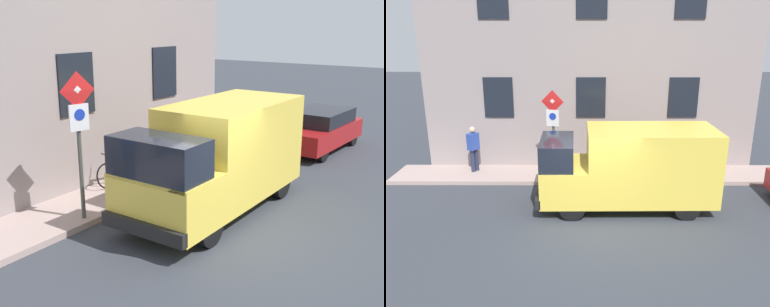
# 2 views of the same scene
# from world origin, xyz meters

# --- Properties ---
(ground_plane) EXTENTS (80.00, 80.00, 0.00)m
(ground_plane) POSITION_xyz_m (0.00, 0.00, 0.00)
(ground_plane) COLOR #343940
(sidewalk_slab) EXTENTS (1.76, 14.59, 0.14)m
(sidewalk_slab) POSITION_xyz_m (3.78, 0.00, 0.07)
(sidewalk_slab) COLOR #AD948C
(sidewalk_slab) RESTS_ON ground_plane
(building_facade) EXTENTS (0.75, 12.59, 8.85)m
(building_facade) POSITION_xyz_m (5.01, 0.00, 4.43)
(building_facade) COLOR gray
(building_facade) RESTS_ON ground_plane
(sign_post_stacked) EXTENTS (0.20, 0.55, 3.08)m
(sign_post_stacked) POSITION_xyz_m (3.11, 1.33, 2.22)
(sign_post_stacked) COLOR #474C47
(sign_post_stacked) RESTS_ON sidewalk_slab
(delivery_van) EXTENTS (2.06, 5.35, 2.50)m
(delivery_van) POSITION_xyz_m (1.20, -1.11, 1.33)
(delivery_van) COLOR yellow
(delivery_van) RESTS_ON ground_plane
(bicycle_purple) EXTENTS (0.46, 1.72, 0.89)m
(bicycle_purple) POSITION_xyz_m (4.11, -1.91, 0.51)
(bicycle_purple) COLOR black
(bicycle_purple) RESTS_ON sidewalk_slab
(bicycle_blue) EXTENTS (0.46, 1.72, 0.89)m
(bicycle_blue) POSITION_xyz_m (4.11, -0.89, 0.51)
(bicycle_blue) COLOR black
(bicycle_blue) RESTS_ON sidewalk_slab
(pedestrian) EXTENTS (0.48, 0.44, 1.72)m
(pedestrian) POSITION_xyz_m (3.99, 4.38, 1.07)
(pedestrian) COLOR #262B47
(pedestrian) RESTS_ON sidewalk_slab
(litter_bin) EXTENTS (0.44, 0.44, 0.90)m
(litter_bin) POSITION_xyz_m (3.25, -1.75, 0.59)
(litter_bin) COLOR #2D5133
(litter_bin) RESTS_ON sidewalk_slab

